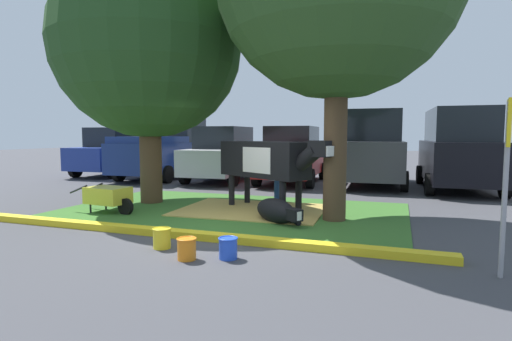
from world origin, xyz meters
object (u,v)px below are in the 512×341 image
bucket_yellow (162,238)px  sedan_blue (116,152)px  pickup_truck_maroon (168,150)px  shade_tree_left (148,44)px  wheelbarrow (109,196)px  sedan_red (292,155)px  suv_black (458,149)px  calf_lying (277,211)px  sedan_silver (224,155)px  cow_holstein (267,160)px  bucket_orange (187,248)px  bucket_blue (228,248)px  suv_dark_grey (374,148)px  parking_sign (507,153)px  person_handler (279,171)px

bucket_yellow → sedan_blue: sedan_blue is taller
pickup_truck_maroon → shade_tree_left: bearing=-62.1°
shade_tree_left → wheelbarrow: shade_tree_left is taller
sedan_red → suv_black: (5.35, -0.19, 0.29)m
calf_lying → sedan_blue: 11.62m
shade_tree_left → pickup_truck_maroon: size_ratio=1.15×
pickup_truck_maroon → sedan_silver: size_ratio=1.23×
cow_holstein → wheelbarrow: cow_holstein is taller
suv_black → sedan_blue: bearing=178.0°
bucket_orange → bucket_blue: bucket_orange is taller
bucket_orange → bucket_yellow: bearing=149.3°
calf_lying → bucket_yellow: (-1.14, -2.28, -0.08)m
sedan_blue → pickup_truck_maroon: (2.66, -0.16, 0.13)m
bucket_yellow → bucket_orange: size_ratio=1.02×
bucket_orange → suv_dark_grey: bearing=78.8°
wheelbarrow → pickup_truck_maroon: size_ratio=0.30×
cow_holstein → pickup_truck_maroon: (-6.04, 5.63, -0.04)m
shade_tree_left → sedan_red: shade_tree_left is taller
cow_holstein → parking_sign: bearing=-38.3°
person_handler → sedan_blue: size_ratio=0.34×
parking_sign → bucket_yellow: bearing=-176.7°
person_handler → sedan_red: size_ratio=0.34×
calf_lying → sedan_red: bearing=101.9°
pickup_truck_maroon → sedan_red: pickup_truck_maroon is taller
calf_lying → person_handler: person_handler is taller
person_handler → suv_black: bearing=41.6°
pickup_truck_maroon → suv_dark_grey: (8.01, 0.14, 0.16)m
parking_sign → bucket_orange: (-3.94, -0.64, -1.35)m
parking_sign → sedan_red: bearing=119.1°
cow_holstein → sedan_blue: 10.46m
sedan_red → suv_dark_grey: (2.79, 0.26, 0.29)m
calf_lying → pickup_truck_maroon: bearing=134.3°
shade_tree_left → calf_lying: shade_tree_left is taller
shade_tree_left → parking_sign: shade_tree_left is taller
bucket_blue → suv_dark_grey: bearing=81.7°
shade_tree_left → calf_lying: (3.68, -1.23, -3.70)m
shade_tree_left → sedan_blue: bearing=134.5°
bucket_orange → sedan_blue: (-8.78, 9.60, 0.82)m
sedan_silver → bucket_yellow: bearing=-72.0°
cow_holstein → sedan_blue: size_ratio=0.65×
person_handler → bucket_blue: bearing=-82.1°
cow_holstein → calf_lying: size_ratio=2.36×
pickup_truck_maroon → person_handler: bearing=-36.2°
calf_lying → suv_black: suv_black is taller
sedan_silver → suv_dark_grey: bearing=5.8°
calf_lying → sedan_blue: bearing=143.2°
shade_tree_left → suv_dark_grey: bearing=48.4°
cow_holstein → bucket_orange: bearing=-88.8°
suv_dark_grey → suv_black: bearing=-10.0°
bucket_blue → sedan_red: size_ratio=0.07×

